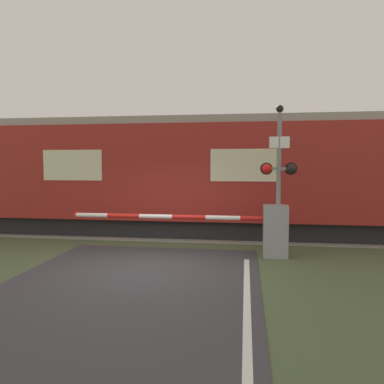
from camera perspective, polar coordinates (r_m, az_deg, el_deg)
ground_plane at (r=8.55m, az=-7.02°, el=-11.44°), size 80.00×80.00×0.00m
track_bed at (r=12.76m, az=-1.78°, el=-6.10°), size 36.00×3.20×0.13m
train at (r=12.37m, az=7.86°, el=2.43°), size 19.02×2.91×3.77m
crossing_barrier at (r=9.52m, az=10.13°, el=-5.53°), size 5.61×0.44×1.30m
signal_post at (r=9.40m, az=13.09°, el=2.98°), size 0.89×0.26×3.74m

